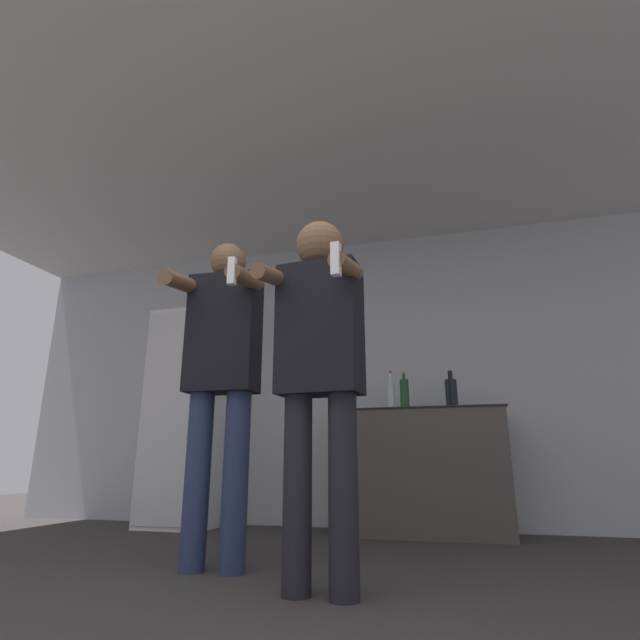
{
  "coord_description": "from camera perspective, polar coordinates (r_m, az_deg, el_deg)",
  "views": [
    {
      "loc": [
        0.77,
        -1.26,
        0.51
      ],
      "look_at": [
        0.19,
        0.86,
        1.15
      ],
      "focal_mm": 28.0,
      "sensor_mm": 36.0,
      "label": 1
    }
  ],
  "objects": [
    {
      "name": "bottle_brown_liquor",
      "position": [
        4.06,
        8.13,
        -8.51
      ],
      "size": [
        0.06,
        0.06,
        0.32
      ],
      "color": "silver",
      "rests_on": "counter"
    },
    {
      "name": "counter",
      "position": [
        4.07,
        11.75,
        -16.53
      ],
      "size": [
        1.27,
        0.61,
        0.92
      ],
      "color": "#47423D",
      "rests_on": "ground_plane"
    },
    {
      "name": "ceiling_slab",
      "position": [
        3.56,
        0.04,
        19.23
      ],
      "size": [
        7.0,
        3.61,
        0.05
      ],
      "color": "silver",
      "rests_on": "wall_back"
    },
    {
      "name": "person_woman_foreground",
      "position": [
        2.23,
        -0.05,
        -4.33
      ],
      "size": [
        0.45,
        0.44,
        1.63
      ],
      "color": "black",
      "rests_on": "ground_plane"
    },
    {
      "name": "wall_back",
      "position": [
        4.51,
        5.41,
        -6.33
      ],
      "size": [
        7.0,
        0.06,
        2.55
      ],
      "color": "#B2B7BC",
      "rests_on": "ground_plane"
    },
    {
      "name": "person_man_side",
      "position": [
        2.77,
        -11.18,
        -5.33
      ],
      "size": [
        0.47,
        0.49,
        1.75
      ],
      "color": "navy",
      "rests_on": "ground_plane"
    },
    {
      "name": "refrigerator",
      "position": [
        4.67,
        -14.6,
        -10.58
      ],
      "size": [
        0.61,
        0.65,
        1.85
      ],
      "color": "white",
      "rests_on": "ground_plane"
    },
    {
      "name": "bottle_dark_rum",
      "position": [
        4.05,
        9.64,
        -8.31
      ],
      "size": [
        0.07,
        0.07,
        0.31
      ],
      "color": "#194723",
      "rests_on": "counter"
    },
    {
      "name": "bottle_clear_vodka",
      "position": [
        4.03,
        14.78,
        -8.06
      ],
      "size": [
        0.09,
        0.09,
        0.3
      ],
      "color": "black",
      "rests_on": "counter"
    }
  ]
}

